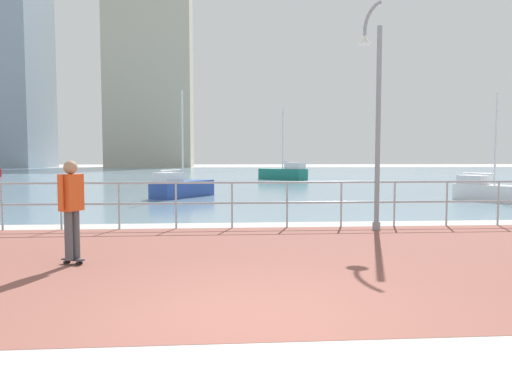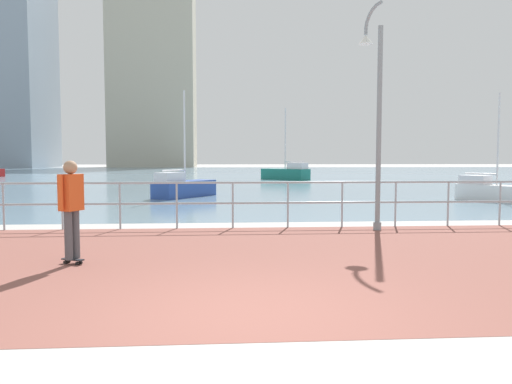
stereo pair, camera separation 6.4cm
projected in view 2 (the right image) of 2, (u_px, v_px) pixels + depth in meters
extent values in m
plane|color=#ADAAA5|center=(226.00, 177.00, 45.00)|extent=(220.00, 220.00, 0.00)
cube|color=brown|center=(237.00, 259.00, 8.27)|extent=(28.00, 7.58, 0.01)
cube|color=#6B899E|center=(226.00, 174.00, 56.83)|extent=(180.00, 88.00, 0.00)
cylinder|color=#9EADB7|center=(4.00, 207.00, 11.63)|extent=(0.05, 0.05, 1.15)
cylinder|color=#9EADB7|center=(62.00, 206.00, 11.72)|extent=(0.05, 0.05, 1.15)
cylinder|color=#9EADB7|center=(120.00, 206.00, 11.81)|extent=(0.05, 0.05, 1.15)
cylinder|color=#9EADB7|center=(177.00, 206.00, 11.91)|extent=(0.05, 0.05, 1.15)
cylinder|color=#9EADB7|center=(233.00, 205.00, 12.00)|extent=(0.05, 0.05, 1.15)
cylinder|color=#9EADB7|center=(288.00, 205.00, 12.10)|extent=(0.05, 0.05, 1.15)
cylinder|color=#9EADB7|center=(342.00, 205.00, 12.19)|extent=(0.05, 0.05, 1.15)
cylinder|color=#9EADB7|center=(395.00, 204.00, 12.28)|extent=(0.05, 0.05, 1.15)
cylinder|color=#9EADB7|center=(448.00, 204.00, 12.38)|extent=(0.05, 0.05, 1.15)
cylinder|color=#9EADB7|center=(500.00, 204.00, 12.47)|extent=(0.05, 0.05, 1.15)
cylinder|color=#9EADB7|center=(233.00, 183.00, 11.96)|extent=(25.20, 0.06, 0.06)
cylinder|color=#9EADB7|center=(233.00, 203.00, 12.00)|extent=(25.20, 0.06, 0.06)
cylinder|color=gray|center=(377.00, 226.00, 11.67)|extent=(0.19, 0.19, 0.20)
cylinder|color=gray|center=(379.00, 129.00, 11.51)|extent=(0.12, 0.12, 4.92)
cylinder|color=gray|center=(379.00, 3.00, 11.37)|extent=(0.15, 0.20, 0.11)
cylinder|color=gray|center=(375.00, 7.00, 11.51)|extent=(0.15, 0.21, 0.15)
cylinder|color=gray|center=(371.00, 12.00, 11.63)|extent=(0.15, 0.20, 0.18)
cylinder|color=gray|center=(368.00, 18.00, 11.73)|extent=(0.14, 0.18, 0.19)
cylinder|color=gray|center=(366.00, 25.00, 11.80)|extent=(0.13, 0.15, 0.19)
cylinder|color=gray|center=(366.00, 31.00, 11.83)|extent=(0.11, 0.11, 0.17)
cone|color=silver|center=(366.00, 40.00, 11.84)|extent=(0.36, 0.36, 0.22)
cylinder|color=black|center=(81.00, 263.00, 7.87)|extent=(0.07, 0.05, 0.06)
cylinder|color=black|center=(77.00, 263.00, 7.80)|extent=(0.07, 0.05, 0.06)
cylinder|color=black|center=(69.00, 261.00, 7.97)|extent=(0.07, 0.05, 0.06)
cylinder|color=black|center=(65.00, 262.00, 7.90)|extent=(0.07, 0.05, 0.06)
cube|color=black|center=(73.00, 259.00, 7.88)|extent=(0.41, 0.27, 0.02)
cylinder|color=#4C4C51|center=(76.00, 234.00, 7.93)|extent=(0.17, 0.17, 0.80)
cylinder|color=#4C4C51|center=(69.00, 235.00, 7.78)|extent=(0.17, 0.17, 0.80)
cube|color=#D84C1E|center=(71.00, 192.00, 7.81)|extent=(0.37, 0.41, 0.60)
cylinder|color=#D84C1E|center=(81.00, 191.00, 8.02)|extent=(0.12, 0.12, 0.57)
cylinder|color=#D84C1E|center=(60.00, 192.00, 7.59)|extent=(0.12, 0.12, 0.57)
sphere|color=#A37A5B|center=(70.00, 167.00, 7.78)|extent=(0.22, 0.22, 0.22)
cube|color=white|center=(496.00, 193.00, 19.48)|extent=(2.43, 3.21, 0.67)
cube|color=silver|center=(475.00, 180.00, 20.22)|extent=(1.16, 1.32, 0.37)
cylinder|color=silver|center=(498.00, 139.00, 19.32)|extent=(0.07, 0.07, 3.74)
cylinder|color=silver|center=(481.00, 174.00, 19.99)|extent=(0.77, 1.25, 0.06)
cube|color=#284799|center=(185.00, 189.00, 21.87)|extent=(2.82, 3.46, 0.74)
cube|color=silver|center=(170.00, 177.00, 20.94)|extent=(1.32, 1.45, 0.41)
cylinder|color=silver|center=(184.00, 136.00, 21.71)|extent=(0.08, 0.08, 4.11)
cylinder|color=silver|center=(174.00, 170.00, 21.16)|extent=(0.92, 1.32, 0.07)
cube|color=#197266|center=(285.00, 174.00, 40.15)|extent=(3.95, 3.97, 0.92)
cube|color=silver|center=(297.00, 166.00, 39.26)|extent=(1.74, 1.75, 0.51)
cylinder|color=silver|center=(285.00, 138.00, 39.94)|extent=(0.10, 0.10, 5.10)
cylinder|color=silver|center=(294.00, 162.00, 39.46)|extent=(1.41, 1.43, 0.08)
cube|color=#8493A3|center=(0.00, 50.00, 95.65)|extent=(17.51, 16.91, 47.14)
cube|color=#B2AD99|center=(153.00, 69.00, 103.34)|extent=(17.85, 12.79, 42.32)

